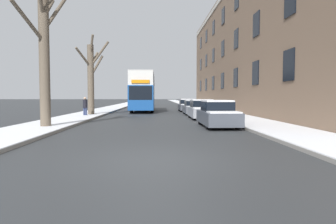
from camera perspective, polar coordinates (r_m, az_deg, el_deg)
The scene contains 13 objects.
ground_plane at distance 8.25m, azimuth -2.72°, elevation -8.97°, with size 320.00×320.00×0.00m, color #303335.
sidewalk_left at distance 61.40m, azimuth -7.85°, elevation 1.49°, with size 3.09×130.00×0.16m.
sidewalk_right at distance 61.38m, azimuth 3.53°, elevation 1.51°, with size 3.09×130.00×0.16m.
terrace_facade_right at distance 36.64m, azimuth 17.45°, elevation 10.98°, with size 9.10×45.93×13.72m.
bare_tree_left_0 at distance 16.97m, azimuth -22.43°, elevation 11.44°, with size 2.59×3.97×7.80m.
bare_tree_left_1 at distance 26.89m, azimuth -14.42°, elevation 6.62°, with size 2.58×3.50×6.88m.
double_decker_bus at distance 33.76m, azimuth -4.77°, elevation 4.19°, with size 2.48×10.51×4.23m.
parked_car_0 at distance 17.04m, azimuth 9.39°, elevation -0.46°, with size 1.78×4.50×1.49m.
parked_car_1 at distance 22.82m, azimuth 6.46°, elevation 0.41°, with size 1.79×4.18×1.47m.
parked_car_2 at distance 27.95m, azimuth 4.89°, elevation 0.80°, with size 1.74×4.04×1.34m.
parked_car_3 at distance 33.87m, azimuth 3.67°, elevation 1.24°, with size 1.82×4.31×1.41m.
oncoming_van at distance 53.84m, azimuth -5.28°, elevation 2.51°, with size 1.96×4.83×2.25m.
pedestrian_left_sidewalk at distance 25.38m, azimuth -15.51°, elevation 1.10°, with size 0.36×0.36×1.64m.
Camera 1 is at (0.10, -8.07, 1.72)m, focal length 32.00 mm.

